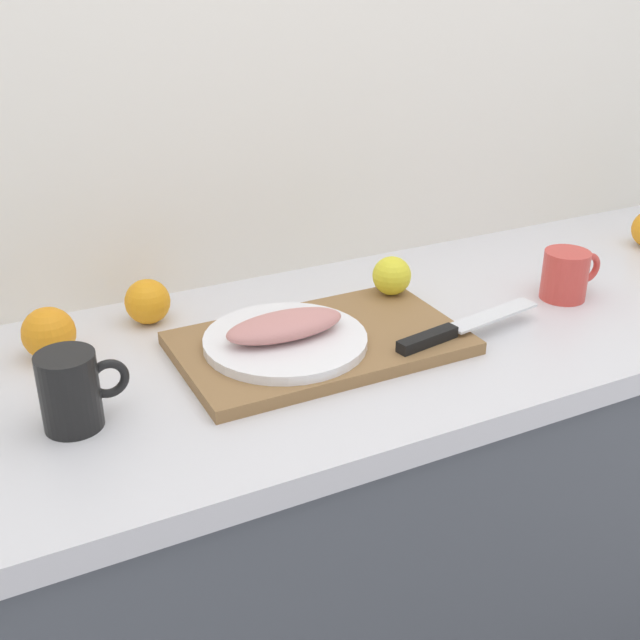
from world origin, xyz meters
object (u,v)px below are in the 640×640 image
object	(u,v)px
white_plate	(285,341)
fish_fillet	(285,326)
coffee_mug_1	(566,275)
coffee_mug_2	(72,390)
cutting_board	(320,343)
chef_knife	(452,330)
lemon_0	(392,276)

from	to	relation	value
white_plate	fish_fillet	distance (m)	0.03
white_plate	coffee_mug_1	xyz separation A→B (m)	(0.54, -0.02, 0.02)
fish_fillet	coffee_mug_1	distance (m)	0.54
coffee_mug_2	coffee_mug_1	bearing A→B (deg)	1.89
white_plate	coffee_mug_1	size ratio (longest dim) A/B	2.09
cutting_board	chef_knife	size ratio (longest dim) A/B	1.52
fish_fillet	lemon_0	distance (m)	0.26
cutting_board	coffee_mug_1	size ratio (longest dim) A/B	3.68
chef_knife	coffee_mug_1	distance (m)	0.30
chef_knife	white_plate	bearing A→B (deg)	150.92
chef_knife	lemon_0	distance (m)	0.18
chef_knife	coffee_mug_2	xyz separation A→B (m)	(-0.57, 0.04, 0.02)
coffee_mug_2	lemon_0	bearing A→B (deg)	14.17
chef_knife	lemon_0	size ratio (longest dim) A/B	4.30
white_plate	coffee_mug_2	world-z (taller)	coffee_mug_2
chef_knife	coffee_mug_2	distance (m)	0.58
cutting_board	lemon_0	distance (m)	0.21
cutting_board	white_plate	world-z (taller)	white_plate
white_plate	lemon_0	size ratio (longest dim) A/B	3.71
white_plate	coffee_mug_1	bearing A→B (deg)	-2.31
chef_knife	coffee_mug_2	size ratio (longest dim) A/B	2.47
cutting_board	white_plate	bearing A→B (deg)	179.22
coffee_mug_1	coffee_mug_2	bearing A→B (deg)	-178.11
fish_fillet	coffee_mug_1	world-z (taller)	coffee_mug_1
cutting_board	fish_fillet	size ratio (longest dim) A/B	2.35
chef_knife	coffee_mug_1	world-z (taller)	coffee_mug_1
coffee_mug_1	white_plate	bearing A→B (deg)	177.69
lemon_0	coffee_mug_2	xyz separation A→B (m)	(-0.57, -0.14, -0.00)
white_plate	chef_knife	xyz separation A→B (m)	(0.25, -0.09, 0.00)
white_plate	coffee_mug_2	xyz separation A→B (m)	(-0.33, -0.05, 0.03)
white_plate	lemon_0	xyz separation A→B (m)	(0.25, 0.09, 0.03)
lemon_0	coffee_mug_1	xyz separation A→B (m)	(0.29, -0.12, -0.01)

